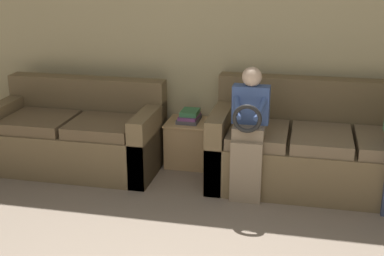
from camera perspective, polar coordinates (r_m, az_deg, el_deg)
name	(u,v)px	position (r m, az deg, el deg)	size (l,w,h in m)	color
wall_back	(246,40)	(5.47, 5.83, 9.32)	(7.56, 0.06, 2.55)	#C6B789
couch_main	(320,151)	(5.18, 13.48, -2.36)	(2.03, 0.94, 0.96)	brown
couch_side	(78,136)	(5.59, -12.08, -0.88)	(1.69, 0.86, 0.87)	brown
child_left_seated	(249,128)	(4.72, 6.09, -0.03)	(0.33, 0.38, 1.18)	gray
side_shelf	(190,142)	(5.55, -0.21, -1.50)	(0.47, 0.45, 0.46)	tan
book_stack	(189,116)	(5.47, -0.27, 1.27)	(0.21, 0.31, 0.12)	#4C4C56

